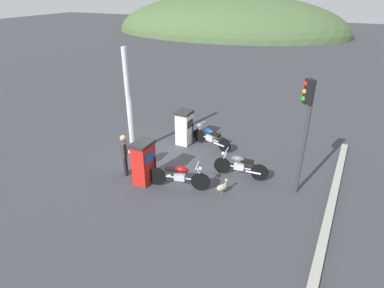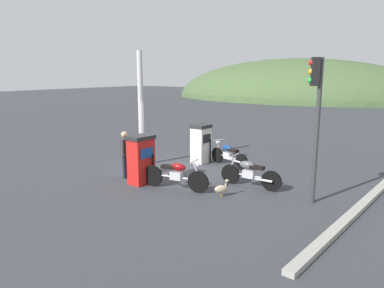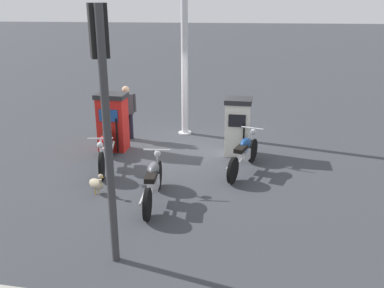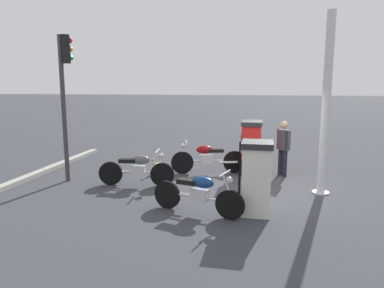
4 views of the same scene
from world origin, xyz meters
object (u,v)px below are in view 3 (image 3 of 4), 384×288
object	(u,v)px
fuel_pump_near	(113,122)
motorcycle_far_pump	(244,154)
motorcycle_near_pump	(105,149)
attendant_person	(127,109)
roadside_traffic_light	(104,96)
wandering_duck	(97,184)
canopy_support_pole	(185,66)
fuel_pump_far	(238,126)
motorcycle_extra	(153,182)

from	to	relation	value
fuel_pump_near	motorcycle_far_pump	xyz separation A→B (m)	(1.15, 3.49, -0.34)
fuel_pump_near	motorcycle_near_pump	size ratio (longest dim) A/B	0.71
motorcycle_far_pump	attendant_person	distance (m)	3.94
roadside_traffic_light	wandering_duck	bearing A→B (deg)	-155.05
canopy_support_pole	motorcycle_far_pump	bearing A→B (deg)	32.15
motorcycle_near_pump	attendant_person	xyz separation A→B (m)	(-2.16, -0.00, 0.43)
motorcycle_near_pump	wandering_duck	bearing A→B (deg)	9.95
motorcycle_near_pump	canopy_support_pole	world-z (taller)	canopy_support_pole
attendant_person	roadside_traffic_light	size ratio (longest dim) A/B	0.41
fuel_pump_near	roadside_traffic_light	size ratio (longest dim) A/B	0.40
fuel_pump_near	canopy_support_pole	size ratio (longest dim) A/B	0.36
motorcycle_far_pump	roadside_traffic_light	xyz separation A→B (m)	(3.76, -2.06, 2.18)
fuel_pump_far	motorcycle_far_pump	size ratio (longest dim) A/B	0.78
motorcycle_far_pump	canopy_support_pole	world-z (taller)	canopy_support_pole
wandering_duck	motorcycle_far_pump	bearing A→B (deg)	117.05
fuel_pump_near	wandering_duck	world-z (taller)	fuel_pump_near
motorcycle_near_pump	attendant_person	distance (m)	2.20
motorcycle_far_pump	wandering_duck	world-z (taller)	motorcycle_far_pump
motorcycle_far_pump	motorcycle_extra	world-z (taller)	motorcycle_extra
motorcycle_far_pump	roadside_traffic_light	size ratio (longest dim) A/B	0.50
motorcycle_extra	attendant_person	size ratio (longest dim) A/B	1.26
fuel_pump_near	motorcycle_extra	xyz separation A→B (m)	(2.96, 1.68, -0.34)
fuel_pump_near	motorcycle_far_pump	bearing A→B (deg)	71.72
attendant_person	canopy_support_pole	size ratio (longest dim) A/B	0.37
fuel_pump_near	motorcycle_near_pump	xyz separation A→B (m)	(1.27, 0.16, -0.32)
motorcycle_near_pump	wandering_duck	size ratio (longest dim) A/B	4.34
wandering_duck	fuel_pump_near	bearing A→B (deg)	-171.29
attendant_person	roadside_traffic_light	distance (m)	6.19
attendant_person	motorcycle_near_pump	bearing A→B (deg)	0.10
fuel_pump_near	attendant_person	size ratio (longest dim) A/B	0.99
wandering_duck	canopy_support_pole	size ratio (longest dim) A/B	0.12
motorcycle_near_pump	motorcycle_extra	world-z (taller)	motorcycle_near_pump
fuel_pump_far	attendant_person	world-z (taller)	attendant_person
fuel_pump_near	fuel_pump_far	xyz separation A→B (m)	(0.00, 3.33, -0.02)
fuel_pump_near	fuel_pump_far	distance (m)	3.33
roadside_traffic_light	motorcycle_far_pump	bearing A→B (deg)	151.29
fuel_pump_near	motorcycle_extra	distance (m)	3.42
canopy_support_pole	fuel_pump_near	bearing A→B (deg)	-46.85
motorcycle_near_pump	roadside_traffic_light	size ratio (longest dim) A/B	0.56
fuel_pump_near	roadside_traffic_light	bearing A→B (deg)	16.28
fuel_pump_far	attendant_person	xyz separation A→B (m)	(-0.89, -3.17, 0.13)
fuel_pump_near	motorcycle_far_pump	distance (m)	3.69
fuel_pump_far	canopy_support_pole	world-z (taller)	canopy_support_pole
attendant_person	roadside_traffic_light	world-z (taller)	roadside_traffic_light
wandering_duck	roadside_traffic_light	xyz separation A→B (m)	(2.19, 1.02, 2.39)
fuel_pump_far	motorcycle_extra	world-z (taller)	fuel_pump_far
fuel_pump_far	canopy_support_pole	xyz separation A→B (m)	(-1.63, -1.58, 1.29)
motorcycle_near_pump	canopy_support_pole	bearing A→B (deg)	151.42
attendant_person	motorcycle_far_pump	bearing A→B (deg)	58.48
canopy_support_pole	motorcycle_near_pump	bearing A→B (deg)	-28.58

